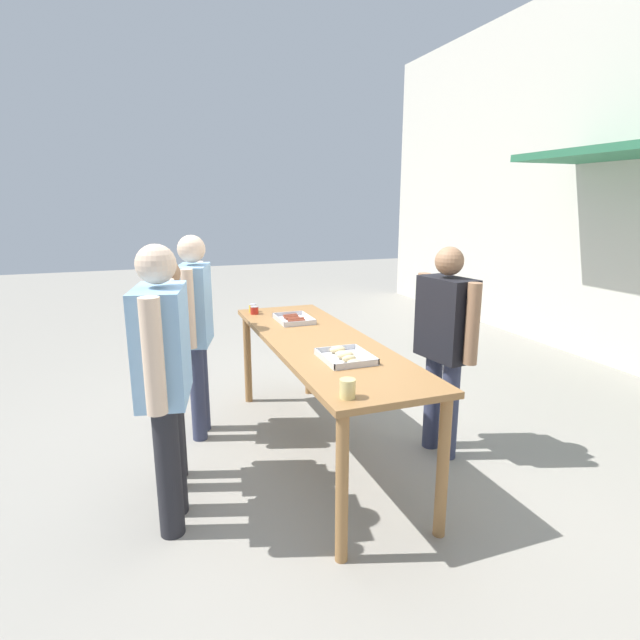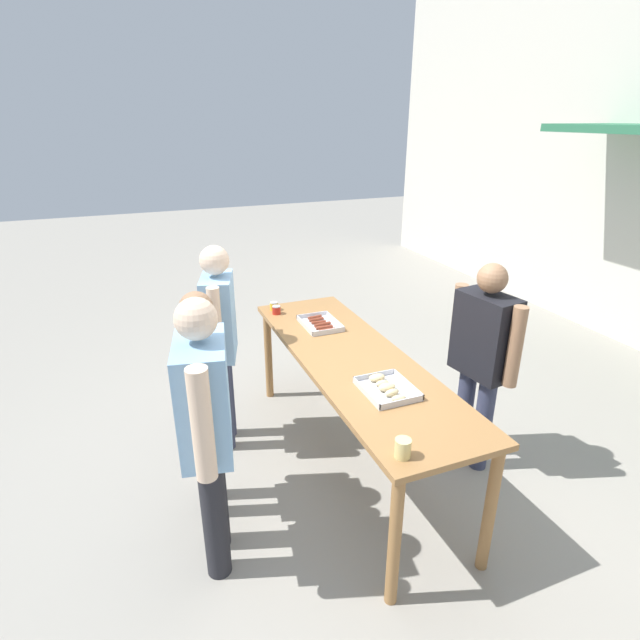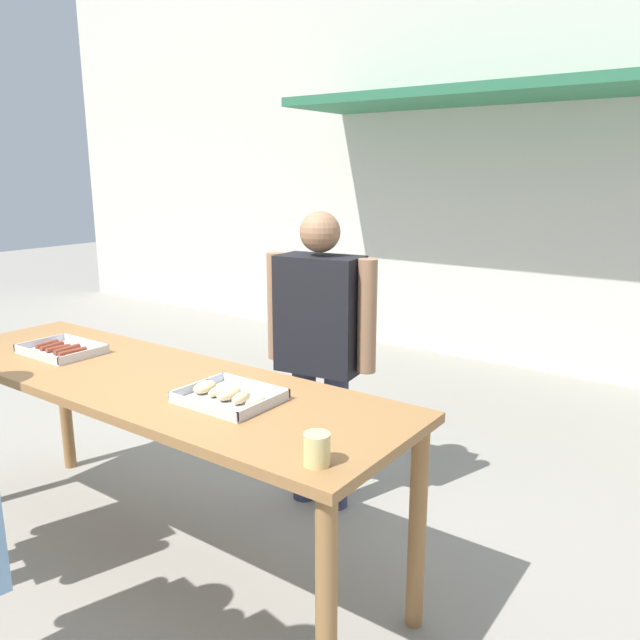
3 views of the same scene
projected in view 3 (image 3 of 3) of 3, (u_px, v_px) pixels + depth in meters
ground_plane at (159, 558)px, 2.97m from camera, size 24.00×24.00×0.00m
building_facade_back at (493, 118)px, 5.59m from camera, size 12.00×1.11×4.50m
serving_table at (148, 398)px, 2.78m from camera, size 2.51×0.75×0.91m
food_tray_sausages at (62, 350)px, 3.10m from camera, size 0.39×0.28×0.04m
food_tray_buns at (228, 396)px, 2.46m from camera, size 0.37×0.31×0.06m
beer_cup at (317, 449)px, 1.91m from camera, size 0.09×0.09×0.10m
person_server_behind_table at (320, 338)px, 3.26m from camera, size 0.62×0.30×1.60m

